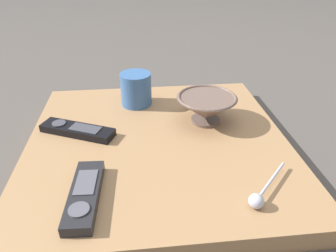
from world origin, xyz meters
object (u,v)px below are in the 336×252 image
(teaspoon, at_px, (259,197))
(tv_remote_near, at_px, (85,195))
(tv_remote_far, at_px, (77,130))
(coffee_mug, at_px, (136,89))
(cereal_bowl, at_px, (206,107))

(teaspoon, height_order, tv_remote_near, teaspoon)
(tv_remote_near, height_order, tv_remote_far, tv_remote_near)
(coffee_mug, xyz_separation_m, teaspoon, (0.44, 0.22, -0.03))
(tv_remote_far, bearing_deg, teaspoon, 52.15)
(coffee_mug, distance_m, tv_remote_far, 0.22)
(cereal_bowl, distance_m, teaspoon, 0.32)
(cereal_bowl, relative_size, tv_remote_far, 0.81)
(cereal_bowl, distance_m, tv_remote_far, 0.34)
(tv_remote_near, bearing_deg, cereal_bowl, 132.80)
(tv_remote_near, bearing_deg, teaspoon, 82.00)
(coffee_mug, bearing_deg, tv_remote_near, -15.19)
(tv_remote_near, distance_m, tv_remote_far, 0.25)
(cereal_bowl, bearing_deg, tv_remote_near, -47.20)
(cereal_bowl, distance_m, coffee_mug, 0.22)
(tv_remote_near, xyz_separation_m, tv_remote_far, (-0.24, -0.05, -0.00))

